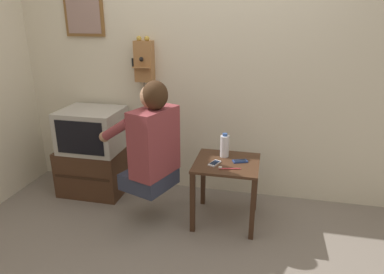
{
  "coord_description": "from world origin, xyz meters",
  "views": [
    {
      "loc": [
        0.59,
        -2.2,
        1.72
      ],
      "look_at": [
        0.01,
        0.38,
        0.78
      ],
      "focal_mm": 32.0,
      "sensor_mm": 36.0,
      "label": 1
    }
  ],
  "objects_px": {
    "person": "(152,141)",
    "television": "(92,130)",
    "water_bottle": "(225,146)",
    "toothbrush": "(228,168)",
    "cell_phone_spare": "(240,161)",
    "cell_phone_held": "(215,163)",
    "wall_phone_antique": "(144,61)",
    "framed_picture": "(84,15)"
  },
  "relations": [
    {
      "from": "person",
      "to": "television",
      "type": "distance_m",
      "value": 0.85
    },
    {
      "from": "water_bottle",
      "to": "toothbrush",
      "type": "relative_size",
      "value": 1.2
    },
    {
      "from": "television",
      "to": "cell_phone_spare",
      "type": "height_order",
      "value": "television"
    },
    {
      "from": "toothbrush",
      "to": "water_bottle",
      "type": "bearing_deg",
      "value": 1.85
    },
    {
      "from": "television",
      "to": "cell_phone_held",
      "type": "bearing_deg",
      "value": -13.48
    },
    {
      "from": "television",
      "to": "toothbrush",
      "type": "relative_size",
      "value": 3.24
    },
    {
      "from": "cell_phone_spare",
      "to": "wall_phone_antique",
      "type": "bearing_deg",
      "value": -137.13
    },
    {
      "from": "person",
      "to": "water_bottle",
      "type": "height_order",
      "value": "person"
    },
    {
      "from": "cell_phone_spare",
      "to": "toothbrush",
      "type": "height_order",
      "value": "toothbrush"
    },
    {
      "from": "person",
      "to": "framed_picture",
      "type": "xyz_separation_m",
      "value": [
        -0.87,
        0.67,
        0.97
      ]
    },
    {
      "from": "wall_phone_antique",
      "to": "person",
      "type": "bearing_deg",
      "value": -66.8
    },
    {
      "from": "cell_phone_spare",
      "to": "toothbrush",
      "type": "xyz_separation_m",
      "value": [
        -0.08,
        -0.17,
        0.0
      ]
    },
    {
      "from": "television",
      "to": "wall_phone_antique",
      "type": "xyz_separation_m",
      "value": [
        0.48,
        0.24,
        0.65
      ]
    },
    {
      "from": "water_bottle",
      "to": "television",
      "type": "bearing_deg",
      "value": 174.63
    },
    {
      "from": "television",
      "to": "person",
      "type": "bearing_deg",
      "value": -27.38
    },
    {
      "from": "wall_phone_antique",
      "to": "framed_picture",
      "type": "distance_m",
      "value": 0.73
    },
    {
      "from": "person",
      "to": "cell_phone_spare",
      "type": "relative_size",
      "value": 6.71
    },
    {
      "from": "cell_phone_held",
      "to": "water_bottle",
      "type": "distance_m",
      "value": 0.21
    },
    {
      "from": "cell_phone_held",
      "to": "toothbrush",
      "type": "height_order",
      "value": "toothbrush"
    },
    {
      "from": "television",
      "to": "cell_phone_spare",
      "type": "xyz_separation_m",
      "value": [
        1.46,
        -0.21,
        -0.1
      ]
    },
    {
      "from": "framed_picture",
      "to": "water_bottle",
      "type": "relative_size",
      "value": 1.9
    },
    {
      "from": "wall_phone_antique",
      "to": "framed_picture",
      "type": "height_order",
      "value": "framed_picture"
    },
    {
      "from": "framed_picture",
      "to": "water_bottle",
      "type": "distance_m",
      "value": 1.83
    },
    {
      "from": "person",
      "to": "cell_phone_held",
      "type": "height_order",
      "value": "person"
    },
    {
      "from": "framed_picture",
      "to": "cell_phone_spare",
      "type": "height_order",
      "value": "framed_picture"
    },
    {
      "from": "framed_picture",
      "to": "water_bottle",
      "type": "height_order",
      "value": "framed_picture"
    },
    {
      "from": "wall_phone_antique",
      "to": "framed_picture",
      "type": "relative_size",
      "value": 1.99
    },
    {
      "from": "person",
      "to": "cell_phone_spare",
      "type": "distance_m",
      "value": 0.76
    },
    {
      "from": "cell_phone_spare",
      "to": "toothbrush",
      "type": "relative_size",
      "value": 0.78
    },
    {
      "from": "cell_phone_spare",
      "to": "toothbrush",
      "type": "distance_m",
      "value": 0.19
    },
    {
      "from": "television",
      "to": "water_bottle",
      "type": "relative_size",
      "value": 2.7
    },
    {
      "from": "cell_phone_held",
      "to": "person",
      "type": "bearing_deg",
      "value": -150.05
    },
    {
      "from": "television",
      "to": "cell_phone_held",
      "type": "distance_m",
      "value": 1.3
    },
    {
      "from": "wall_phone_antique",
      "to": "framed_picture",
      "type": "bearing_deg",
      "value": 175.83
    },
    {
      "from": "cell_phone_held",
      "to": "framed_picture",
      "type": "bearing_deg",
      "value": 177.48
    },
    {
      "from": "television",
      "to": "cell_phone_spare",
      "type": "distance_m",
      "value": 1.48
    },
    {
      "from": "water_bottle",
      "to": "toothbrush",
      "type": "xyz_separation_m",
      "value": [
        0.06,
        -0.26,
        -0.09
      ]
    },
    {
      "from": "framed_picture",
      "to": "cell_phone_held",
      "type": "bearing_deg",
      "value": -22.92
    },
    {
      "from": "framed_picture",
      "to": "wall_phone_antique",
      "type": "bearing_deg",
      "value": -4.17
    },
    {
      "from": "person",
      "to": "cell_phone_spare",
      "type": "xyz_separation_m",
      "value": [
        0.71,
        0.17,
        -0.18
      ]
    },
    {
      "from": "water_bottle",
      "to": "framed_picture",
      "type": "bearing_deg",
      "value": 164.23
    },
    {
      "from": "framed_picture",
      "to": "television",
      "type": "bearing_deg",
      "value": -66.59
    }
  ]
}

